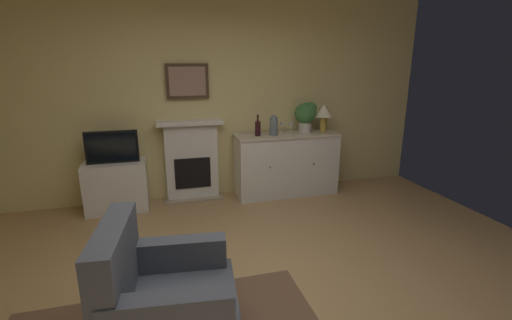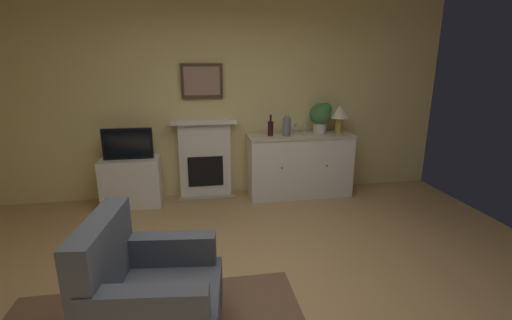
{
  "view_description": "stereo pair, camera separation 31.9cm",
  "coord_description": "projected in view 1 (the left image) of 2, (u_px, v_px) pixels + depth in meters",
  "views": [
    {
      "loc": [
        -0.71,
        -2.32,
        1.85
      ],
      "look_at": [
        0.11,
        0.65,
        1.0
      ],
      "focal_mm": 24.96,
      "sensor_mm": 36.0,
      "label": 1
    },
    {
      "loc": [
        -0.4,
        -2.39,
        1.85
      ],
      "look_at": [
        0.11,
        0.65,
        1.0
      ],
      "focal_mm": 24.96,
      "sensor_mm": 36.0,
      "label": 2
    }
  ],
  "objects": [
    {
      "name": "potted_plant_small",
      "position": [
        306.0,
        114.0,
        5.01
      ],
      "size": [
        0.3,
        0.3,
        0.43
      ],
      "color": "beige",
      "rests_on": "sideboard_cabinet"
    },
    {
      "name": "wine_glass_left",
      "position": [
        282.0,
        125.0,
        4.91
      ],
      "size": [
        0.07,
        0.07,
        0.16
      ],
      "color": "silver",
      "rests_on": "sideboard_cabinet"
    },
    {
      "name": "tv_set",
      "position": [
        112.0,
        147.0,
        4.37
      ],
      "size": [
        0.62,
        0.07,
        0.4
      ],
      "color": "black",
      "rests_on": "tv_cabinet"
    },
    {
      "name": "armchair",
      "position": [
        163.0,
        301.0,
        2.26
      ],
      "size": [
        0.89,
        0.85,
        0.92
      ],
      "color": "#474C56",
      "rests_on": "ground_plane"
    },
    {
      "name": "fireplace_unit",
      "position": [
        192.0,
        160.0,
        4.87
      ],
      "size": [
        0.87,
        0.3,
        1.1
      ],
      "color": "white",
      "rests_on": "ground_plane"
    },
    {
      "name": "wine_glass_center",
      "position": [
        291.0,
        126.0,
        4.9
      ],
      "size": [
        0.07,
        0.07,
        0.16
      ],
      "color": "silver",
      "rests_on": "sideboard_cabinet"
    },
    {
      "name": "sideboard_cabinet",
      "position": [
        286.0,
        164.0,
        5.07
      ],
      "size": [
        1.46,
        0.49,
        0.88
      ],
      "color": "white",
      "rests_on": "ground_plane"
    },
    {
      "name": "tv_cabinet",
      "position": [
        117.0,
        186.0,
        4.53
      ],
      "size": [
        0.75,
        0.42,
        0.64
      ],
      "color": "white",
      "rests_on": "ground_plane"
    },
    {
      "name": "wine_bottle",
      "position": [
        258.0,
        128.0,
        4.8
      ],
      "size": [
        0.08,
        0.08,
        0.29
      ],
      "color": "#331419",
      "rests_on": "sideboard_cabinet"
    },
    {
      "name": "table_lamp",
      "position": [
        324.0,
        112.0,
        5.02
      ],
      "size": [
        0.26,
        0.26,
        0.4
      ],
      "color": "#B79338",
      "rests_on": "sideboard_cabinet"
    },
    {
      "name": "ground_plane",
      "position": [
        265.0,
        308.0,
        2.84
      ],
      "size": [
        6.26,
        5.2,
        0.1
      ],
      "primitive_type": "cube",
      "color": "tan",
      "rests_on": "ground"
    },
    {
      "name": "vase_decorative",
      "position": [
        274.0,
        125.0,
        4.82
      ],
      "size": [
        0.11,
        0.11,
        0.28
      ],
      "color": "slate",
      "rests_on": "sideboard_cabinet"
    },
    {
      "name": "framed_picture",
      "position": [
        187.0,
        81.0,
        4.63
      ],
      "size": [
        0.55,
        0.04,
        0.45
      ],
      "color": "#473323"
    },
    {
      "name": "wall_rear",
      "position": [
        211.0,
        90.0,
        4.82
      ],
      "size": [
        6.26,
        0.06,
        2.95
      ],
      "primitive_type": "cube",
      "color": "#EAD68C",
      "rests_on": "ground_plane"
    }
  ]
}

